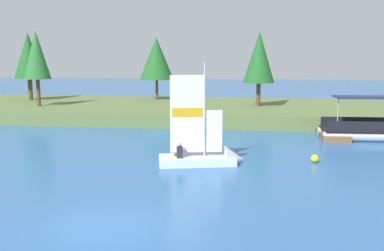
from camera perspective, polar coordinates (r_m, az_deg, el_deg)
name	(u,v)px	position (r m, az deg, el deg)	size (l,w,h in m)	color
ground_plane	(103,227)	(14.33, -11.44, -12.73)	(200.00, 200.00, 0.00)	#2D609E
shore_bank	(203,110)	(40.13, 1.43, 1.98)	(80.00, 15.68, 1.05)	#5B703D
shoreline_tree_left	(29,56)	(47.25, -20.35, 8.43)	(2.93, 2.93, 6.71)	brown
shoreline_tree_midleft	(36,55)	(40.95, -19.44, 8.56)	(2.33, 2.33, 6.54)	brown
shoreline_tree_centre	(156,59)	(45.14, -4.61, 8.60)	(3.44, 3.44, 6.24)	brown
shoreline_tree_midright	(259,57)	(38.92, 8.66, 8.68)	(2.68, 2.68, 6.45)	brown
wooden_dock	(332,134)	(30.94, 17.59, -1.07)	(1.72, 4.36, 0.36)	brown
sailboat	(211,157)	(21.95, 2.52, -4.06)	(4.44, 2.44, 5.53)	silver
pontoon_boat	(362,129)	(30.61, 21.11, -0.40)	(5.38, 2.62, 2.76)	#B2B2B7
channel_buoy	(315,159)	(23.09, 15.58, -4.13)	(0.40, 0.40, 0.40)	yellow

